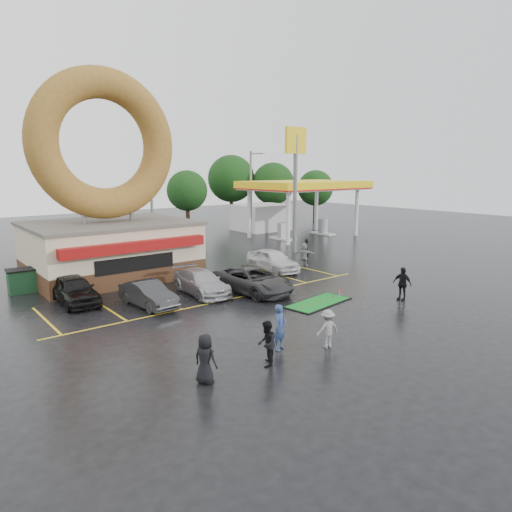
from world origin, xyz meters
TOP-DOWN VIEW (x-y plane):
  - ground at (0.00, 0.00)m, footprint 120.00×120.00m
  - donut_shop at (-3.00, 12.97)m, footprint 10.20×8.70m
  - gas_station at (20.00, 20.94)m, footprint 12.30×13.65m
  - shell_sign at (13.00, 12.00)m, footprint 2.20×0.36m
  - streetlight_mid at (4.00, 20.92)m, footprint 0.40×2.21m
  - streetlight_right at (16.00, 21.92)m, footprint 0.40×2.21m
  - tree_far_a at (26.00, 30.00)m, footprint 5.60×5.60m
  - tree_far_b at (32.00, 28.00)m, footprint 4.90×4.90m
  - tree_far_c at (22.00, 34.00)m, footprint 6.30×6.30m
  - tree_far_d at (14.00, 32.00)m, footprint 4.90×4.90m
  - car_black at (-6.99, 8.00)m, footprint 1.83×4.47m
  - car_dgrey at (-4.13, 4.97)m, footprint 1.78×4.15m
  - car_silver at (-0.62, 5.37)m, footprint 2.25×4.85m
  - car_grey at (1.85, 3.70)m, footprint 2.94×5.58m
  - car_white at (6.55, 7.37)m, footprint 2.17×4.72m
  - person_blue at (-2.58, -3.74)m, footprint 0.79×0.65m
  - person_blackjkt at (-3.99, -4.58)m, footprint 1.05×1.04m
  - person_hoodie at (-0.93, -4.77)m, footprint 1.13×0.80m
  - person_bystander at (-6.49, -4.35)m, footprint 0.85×1.00m
  - person_cameraman at (7.37, -2.64)m, footprint 0.54×1.12m
  - person_walker_near at (9.44, 7.16)m, footprint 1.53×1.50m
  - person_walker_far at (11.04, 8.56)m, footprint 0.65×0.44m
  - dumpster at (-8.53, 12.29)m, footprint 1.88×1.32m
  - putting_green at (3.30, -0.22)m, footprint 4.25×2.30m

SIDE VIEW (x-z plane):
  - ground at x=0.00m, z-range 0.00..0.00m
  - putting_green at x=3.30m, z-range -0.22..0.29m
  - dumpster at x=-8.53m, z-range 0.00..1.30m
  - car_dgrey at x=-4.13m, z-range 0.00..1.33m
  - car_silver at x=-0.62m, z-range 0.00..1.37m
  - car_grey at x=1.85m, z-range 0.00..1.50m
  - car_black at x=-6.99m, z-range 0.00..1.52m
  - car_white at x=6.55m, z-range 0.00..1.57m
  - person_hoodie at x=-0.93m, z-range 0.00..1.59m
  - person_blackjkt at x=-3.99m, z-range 0.00..1.71m
  - person_bystander at x=-6.49m, z-range 0.00..1.73m
  - person_walker_near at x=9.44m, z-range 0.00..1.75m
  - person_walker_far at x=11.04m, z-range 0.00..1.76m
  - person_cameraman at x=7.37m, z-range 0.00..1.85m
  - person_blue at x=-2.58m, z-range 0.00..1.87m
  - gas_station at x=20.00m, z-range 0.75..6.65m
  - donut_shop at x=-3.00m, z-range -2.29..11.21m
  - tree_far_b at x=32.00m, z-range 1.03..8.03m
  - tree_far_d at x=14.00m, z-range 1.03..8.03m
  - streetlight_mid at x=4.00m, z-range 0.28..9.28m
  - streetlight_right at x=16.00m, z-range 0.28..9.28m
  - tree_far_a at x=26.00m, z-range 1.18..9.18m
  - tree_far_c at x=22.00m, z-range 1.34..10.34m
  - shell_sign at x=13.00m, z-range 2.08..12.68m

